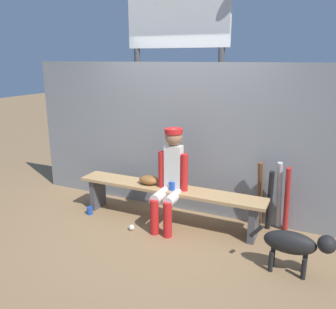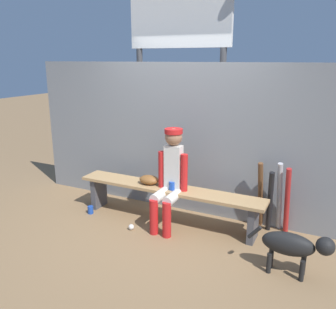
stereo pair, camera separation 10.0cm
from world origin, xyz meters
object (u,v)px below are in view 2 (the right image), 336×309
dugout_bench (168,195)px  baseball (131,227)px  scoreboard (183,49)px  bat_aluminum_black (270,202)px  bat_wood_dark (260,195)px  cup_on_bench (172,186)px  bat_aluminum_red (287,201)px  cup_on_ground (91,210)px  dog (294,245)px  bat_aluminum_silver (280,197)px  baseball_glove (149,180)px  player_seated (170,176)px

dugout_bench → baseball: (-0.32, -0.42, -0.35)m
scoreboard → bat_aluminum_black: bearing=-31.3°
dugout_bench → bat_wood_dark: 1.20m
cup_on_bench → scoreboard: bearing=109.1°
bat_wood_dark → bat_aluminum_red: (0.34, -0.06, -0.00)m
baseball → cup_on_ground: (-0.78, 0.16, 0.02)m
baseball → scoreboard: 2.84m
scoreboard → dog: size_ratio=3.93×
bat_aluminum_silver → bat_aluminum_red: size_ratio=1.05×
scoreboard → dog: bearing=-41.9°
bat_aluminum_silver → baseball: (-1.70, -0.80, -0.43)m
bat_aluminum_black → cup_on_ground: 2.47m
cup_on_ground → dog: (2.77, -0.28, 0.28)m
baseball_glove → baseball: baseball_glove is taller
baseball_glove → baseball: bearing=-95.2°
dugout_bench → scoreboard: scoreboard is taller
bat_aluminum_black → dog: bat_aluminum_black is taller
cup_on_bench → scoreboard: size_ratio=0.03×
dugout_bench → player_seated: (0.08, -0.11, 0.32)m
cup_on_bench → player_seated: bearing=-98.8°
baseball_glove → cup_on_bench: 0.38m
bat_aluminum_silver → bat_aluminum_red: bat_aluminum_silver is taller
bat_aluminum_black → baseball: (-1.60, -0.72, -0.38)m
bat_aluminum_black → bat_aluminum_red: size_ratio=0.92×
bat_aluminum_black → scoreboard: (-1.66, 1.01, 1.87)m
baseball_glove → cup_on_ground: (-0.82, -0.26, -0.50)m
bat_aluminum_black → bat_aluminum_silver: (0.10, 0.08, 0.05)m
cup_on_bench → dog: 1.66m
baseball_glove → bat_wood_dark: (1.42, 0.39, -0.11)m
bat_aluminum_red → scoreboard: scoreboard is taller
bat_aluminum_silver → cup_on_bench: 1.36m
bat_aluminum_red → baseball_glove: bearing=-169.2°
scoreboard → cup_on_bench: bearing=-70.9°
bat_aluminum_red → cup_on_ground: size_ratio=8.17×
bat_wood_dark → bat_aluminum_red: size_ratio=1.01×
bat_wood_dark → bat_aluminum_silver: bearing=-3.5°
bat_aluminum_red → dugout_bench: bearing=-167.2°
baseball_glove → bat_aluminum_red: bearing=10.8°
scoreboard → bat_aluminum_red: bearing=-27.7°
bat_aluminum_black → cup_on_ground: size_ratio=7.53×
baseball_glove → cup_on_bench: bearing=-9.1°
bat_wood_dark → bat_aluminum_silver: size_ratio=0.96×
bat_wood_dark → baseball: (-1.46, -0.82, -0.41)m
baseball_glove → bat_aluminum_red: 1.79m
bat_wood_dark → bat_aluminum_black: 0.17m
bat_wood_dark → scoreboard: size_ratio=0.27×
bat_aluminum_silver → cup_on_ground: bat_aluminum_silver is taller
cup_on_ground → bat_wood_dark: bearing=16.2°
cup_on_ground → cup_on_bench: bearing=9.5°
bat_aluminum_red → scoreboard: 2.79m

